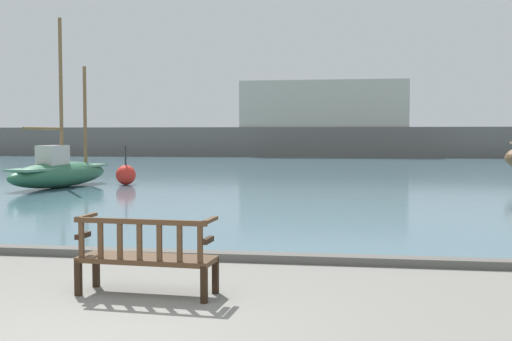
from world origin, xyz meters
TOP-DOWN VIEW (x-y plane):
  - ground_plane at (0.00, 0.00)m, footprint 160.00×160.00m
  - harbor_water at (0.00, 44.00)m, footprint 100.00×80.00m
  - quay_edge_kerb at (0.00, 3.85)m, footprint 40.00×0.30m
  - park_bench at (0.03, 1.65)m, footprint 1.63×0.62m
  - sailboat_nearest_starboard at (-7.58, 15.10)m, footprint 2.11×5.24m
  - channel_buoy at (-5.72, 16.45)m, footprint 0.71×0.71m
  - far_breakwater at (0.16, 46.94)m, footprint 59.02×2.40m

SIDE VIEW (x-z plane):
  - ground_plane at x=0.00m, z-range 0.00..0.00m
  - harbor_water at x=0.00m, z-range 0.00..0.08m
  - quay_edge_kerb at x=0.00m, z-range 0.00..0.12m
  - channel_buoy at x=-5.72m, z-range -0.27..1.14m
  - park_bench at x=0.03m, z-range 0.01..0.93m
  - sailboat_nearest_starboard at x=-7.58m, z-range -2.25..3.51m
  - far_breakwater at x=0.16m, z-range -1.16..5.09m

